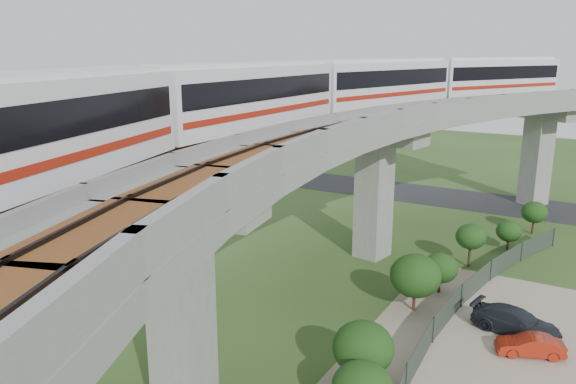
# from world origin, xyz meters

# --- Properties ---
(ground) EXTENTS (160.00, 160.00, 0.00)m
(ground) POSITION_xyz_m (0.00, 0.00, 0.00)
(ground) COLOR #2F481D
(ground) RESTS_ON ground
(asphalt_road) EXTENTS (60.00, 8.00, 0.03)m
(asphalt_road) POSITION_xyz_m (0.00, 30.00, 0.01)
(asphalt_road) COLOR #232326
(asphalt_road) RESTS_ON ground
(viaduct) EXTENTS (19.58, 73.98, 11.40)m
(viaduct) POSITION_xyz_m (3.84, 0.00, 9.05)
(viaduct) COLOR #99968E
(viaduct) RESTS_ON ground
(metro_train) EXTENTS (13.51, 61.00, 3.64)m
(metro_train) POSITION_xyz_m (0.65, 6.01, 12.31)
(metro_train) COLOR silver
(metro_train) RESTS_ON ground
(fence) EXTENTS (3.87, 38.73, 1.50)m
(fence) POSITION_xyz_m (9.75, 0.00, 0.75)
(fence) COLOR #2D382D
(fence) RESTS_ON ground
(tree_0) EXTENTS (2.07, 2.07, 2.72)m
(tree_0) POSITION_xyz_m (10.44, 21.81, 1.83)
(tree_0) COLOR #382314
(tree_0) RESTS_ON ground
(tree_1) EXTENTS (1.87, 1.87, 2.28)m
(tree_1) POSITION_xyz_m (9.33, 16.66, 1.49)
(tree_1) COLOR #382314
(tree_1) RESTS_ON ground
(tree_2) EXTENTS (2.07, 2.07, 3.09)m
(tree_2) POSITION_xyz_m (7.60, 11.76, 2.20)
(tree_2) COLOR #382314
(tree_2) RESTS_ON ground
(tree_3) EXTENTS (2.17, 2.17, 2.59)m
(tree_3) POSITION_xyz_m (7.02, 6.33, 1.67)
(tree_3) COLOR #382314
(tree_3) RESTS_ON ground
(tree_4) EXTENTS (2.92, 2.92, 3.41)m
(tree_4) POSITION_xyz_m (6.43, 3.17, 2.16)
(tree_4) COLOR #382314
(tree_4) RESTS_ON ground
(tree_5) EXTENTS (2.73, 2.73, 3.15)m
(tree_5) POSITION_xyz_m (6.86, -5.46, 1.99)
(tree_5) COLOR #382314
(tree_5) RESTS_ON ground
(car_red) EXTENTS (3.40, 2.20, 1.06)m
(car_red) POSITION_xyz_m (12.95, 1.21, 0.57)
(car_red) COLOR maroon
(car_red) RESTS_ON dirt_lot
(car_dark) EXTENTS (4.85, 2.66, 1.33)m
(car_dark) POSITION_xyz_m (11.98, 3.23, 0.71)
(car_dark) COLOR black
(car_dark) RESTS_ON dirt_lot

